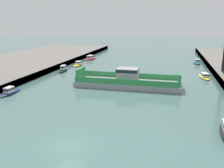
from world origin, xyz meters
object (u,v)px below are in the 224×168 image
(moored_boat_far_left, at_px, (10,91))
(moored_boat_upstream_b, at_px, (63,69))
(moored_boat_mid_left, at_px, (78,64))
(moored_boat_mid_right, at_px, (197,62))
(chain_ferry, at_px, (128,81))
(moored_boat_far_right, at_px, (91,58))
(moored_boat_near_left, at_px, (205,76))

(moored_boat_far_left, xyz_separation_m, moored_boat_upstream_b, (0.56, 20.87, 0.08))
(moored_boat_mid_left, height_order, moored_boat_mid_right, moored_boat_mid_right)
(moored_boat_mid_right, xyz_separation_m, moored_boat_far_left, (-35.38, -41.40, -0.04))
(chain_ferry, distance_m, moored_boat_upstream_b, 21.88)
(chain_ferry, xyz_separation_m, moored_boat_far_right, (-18.55, 31.85, -0.58))
(moored_boat_near_left, distance_m, moored_boat_far_left, 41.49)
(chain_ferry, distance_m, moored_boat_far_right, 36.87)
(moored_boat_mid_right, distance_m, moored_boat_upstream_b, 40.42)
(moored_boat_mid_left, bearing_deg, chain_ferry, -47.38)
(moored_boat_mid_right, xyz_separation_m, moored_boat_far_right, (-34.42, 0.41, 0.00))
(moored_boat_near_left, bearing_deg, moored_boat_upstream_b, -178.51)
(moored_boat_near_left, height_order, moored_boat_mid_right, moored_boat_mid_right)
(moored_boat_mid_left, distance_m, moored_boat_far_right, 11.97)
(moored_boat_far_right, bearing_deg, moored_boat_upstream_b, -91.10)
(moored_boat_far_left, bearing_deg, moored_boat_far_right, 88.68)
(chain_ferry, relative_size, moored_boat_mid_right, 3.67)
(moored_boat_mid_left, xyz_separation_m, moored_boat_far_right, (-0.25, 11.96, 0.07))
(moored_boat_mid_left, bearing_deg, moored_boat_far_left, -92.32)
(moored_boat_far_right, xyz_separation_m, moored_boat_upstream_b, (-0.40, -20.94, 0.04))
(chain_ferry, relative_size, moored_boat_far_left, 3.96)
(moored_boat_far_left, bearing_deg, moored_boat_mid_left, 87.68)
(moored_boat_mid_left, xyz_separation_m, moored_boat_upstream_b, (-0.65, -8.97, 0.11))
(moored_boat_mid_left, relative_size, moored_boat_mid_right, 0.94)
(moored_boat_far_right, bearing_deg, moored_boat_mid_left, -88.80)
(chain_ferry, bearing_deg, moored_boat_upstream_b, 150.06)
(chain_ferry, height_order, moored_boat_far_left, chain_ferry)
(moored_boat_far_left, bearing_deg, moored_boat_mid_right, 49.48)
(chain_ferry, distance_m, moored_boat_far_left, 21.91)
(moored_boat_near_left, bearing_deg, moored_boat_far_right, 149.76)
(moored_boat_mid_right, bearing_deg, moored_boat_mid_left, -161.32)
(moored_boat_near_left, xyz_separation_m, moored_boat_upstream_b, (-34.76, -0.91, 0.14))
(chain_ferry, relative_size, moored_boat_upstream_b, 3.82)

